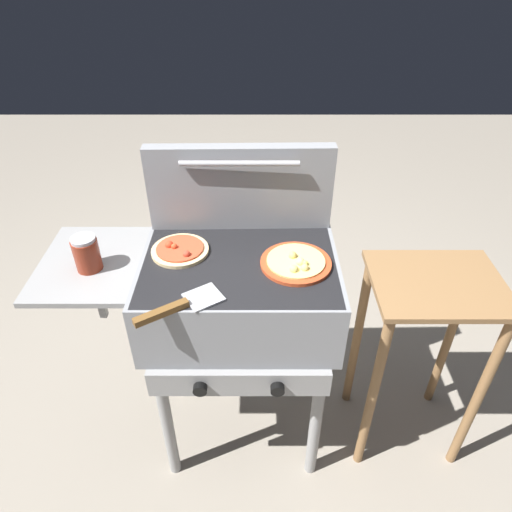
{
  "coord_description": "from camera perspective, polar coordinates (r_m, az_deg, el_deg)",
  "views": [
    {
      "loc": [
        0.05,
        -1.18,
        1.78
      ],
      "look_at": [
        0.05,
        0.0,
        0.92
      ],
      "focal_mm": 32.21,
      "sensor_mm": 36.0,
      "label": 1
    }
  ],
  "objects": [
    {
      "name": "ground_plane",
      "position": [
        2.14,
        -1.43,
        -20.36
      ],
      "size": [
        8.0,
        8.0,
        0.0
      ],
      "primitive_type": "plane",
      "color": "gray"
    },
    {
      "name": "grill",
      "position": [
        1.56,
        -2.36,
        -4.96
      ],
      "size": [
        0.96,
        0.53,
        0.9
      ],
      "color": "gray",
      "rests_on": "ground_plane"
    },
    {
      "name": "grill_lid_open",
      "position": [
        1.57,
        -1.82,
        8.5
      ],
      "size": [
        0.63,
        0.08,
        0.3
      ],
      "color": "gray",
      "rests_on": "grill"
    },
    {
      "name": "pizza_cheese",
      "position": [
        1.45,
        5.13,
        -0.83
      ],
      "size": [
        0.23,
        0.23,
        0.04
      ],
      "color": "#C64723",
      "rests_on": "grill"
    },
    {
      "name": "pizza_pepperoni",
      "position": [
        1.53,
        -9.32,
        0.78
      ],
      "size": [
        0.19,
        0.19,
        0.04
      ],
      "color": "beige",
      "rests_on": "grill"
    },
    {
      "name": "sauce_jar",
      "position": [
        1.5,
        -20.16,
        0.33
      ],
      "size": [
        0.08,
        0.08,
        0.11
      ],
      "color": "maroon",
      "rests_on": "grill"
    },
    {
      "name": "spatula",
      "position": [
        1.31,
        -9.39,
        -6.13
      ],
      "size": [
        0.25,
        0.19,
        0.02
      ],
      "color": "#B7BABF",
      "rests_on": "grill"
    },
    {
      "name": "prep_table",
      "position": [
        1.79,
        20.16,
        -8.98
      ],
      "size": [
        0.44,
        0.36,
        0.82
      ],
      "color": "olive",
      "rests_on": "ground_plane"
    }
  ]
}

